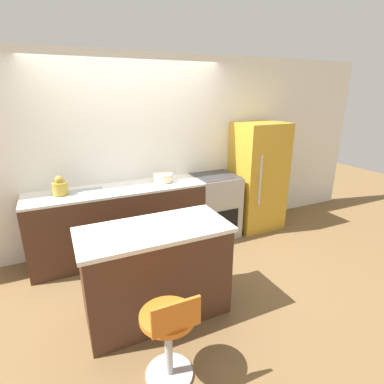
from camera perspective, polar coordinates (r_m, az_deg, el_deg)
ground_plane at (r=4.11m, az=-7.46°, el=-12.45°), size 14.00×14.00×0.00m
wall_back at (r=4.23m, az=-10.92°, el=7.26°), size 8.00×0.06×2.60m
back_counter at (r=4.10m, az=-13.58°, el=-5.55°), size 2.22×0.60×0.94m
kitchen_island at (r=2.98m, az=-6.85°, el=-14.86°), size 1.38×0.66×0.93m
oven_range at (r=4.56m, az=4.36°, el=-2.53°), size 0.63×0.61×0.94m
refrigerator at (r=4.83m, az=12.36°, el=2.89°), size 0.73×0.66×1.67m
stool_chair at (r=2.44m, az=-4.36°, el=-25.55°), size 0.41×0.41×0.81m
kettle at (r=3.88m, az=-23.85°, el=0.87°), size 0.18×0.18×0.23m
mixing_bowl at (r=4.10m, az=-5.55°, el=2.76°), size 0.25×0.25×0.11m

